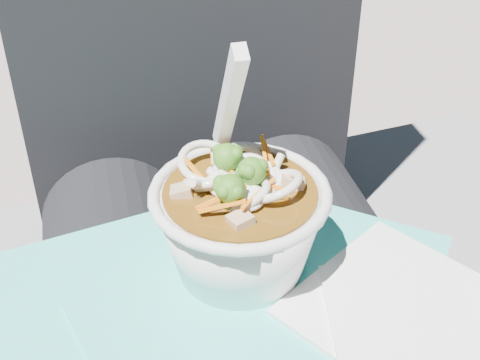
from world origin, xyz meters
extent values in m
cylinder|color=black|center=(0.10, 0.00, 0.51)|extent=(0.15, 0.48, 0.15)
cube|color=#2FC4B6|center=(-0.02, 0.02, 0.59)|extent=(0.23, 0.24, 0.00)
cube|color=#2FC4B6|center=(-0.04, 0.02, 0.59)|extent=(0.24, 0.24, 0.00)
cube|color=#2FC4B6|center=(-0.11, 0.03, 0.59)|extent=(0.20, 0.20, 0.00)
cube|color=#2FC4B6|center=(0.03, -0.06, 0.59)|extent=(0.17, 0.19, 0.00)
cube|color=#2FC4B6|center=(-0.05, -0.03, 0.59)|extent=(0.20, 0.20, 0.00)
cube|color=#2FC4B6|center=(0.09, 0.01, 0.60)|extent=(0.17, 0.18, 0.00)
cube|color=#2FC4B6|center=(0.00, -0.04, 0.60)|extent=(0.19, 0.19, 0.00)
cube|color=white|center=(0.10, -0.05, 0.60)|extent=(0.20, 0.20, 0.00)
cube|color=white|center=(0.10, -0.06, 0.61)|extent=(0.13, 0.13, 0.00)
torus|color=silver|center=(0.00, 0.03, 0.67)|extent=(0.14, 0.14, 0.01)
cylinder|color=#4F300B|center=(0.00, 0.03, 0.67)|extent=(0.11, 0.11, 0.01)
torus|color=silver|center=(0.02, 0.02, 0.68)|extent=(0.06, 0.06, 0.03)
torus|color=silver|center=(0.01, 0.04, 0.68)|extent=(0.04, 0.04, 0.03)
torus|color=silver|center=(-0.02, 0.05, 0.68)|extent=(0.06, 0.06, 0.02)
torus|color=silver|center=(-0.01, 0.03, 0.67)|extent=(0.05, 0.05, 0.02)
torus|color=silver|center=(0.00, 0.02, 0.68)|extent=(0.04, 0.05, 0.04)
torus|color=silver|center=(0.00, 0.04, 0.68)|extent=(0.06, 0.06, 0.02)
torus|color=silver|center=(-0.01, 0.03, 0.68)|extent=(0.04, 0.04, 0.02)
torus|color=silver|center=(0.01, 0.03, 0.68)|extent=(0.05, 0.05, 0.01)
torus|color=silver|center=(0.01, 0.05, 0.67)|extent=(0.06, 0.05, 0.04)
torus|color=silver|center=(-0.02, 0.04, 0.68)|extent=(0.06, 0.06, 0.03)
torus|color=silver|center=(0.01, 0.02, 0.68)|extent=(0.04, 0.04, 0.02)
cylinder|color=silver|center=(0.01, 0.04, 0.68)|extent=(0.03, 0.03, 0.01)
cylinder|color=silver|center=(-0.02, 0.03, 0.68)|extent=(0.03, 0.02, 0.02)
cylinder|color=silver|center=(-0.03, 0.03, 0.68)|extent=(0.03, 0.03, 0.02)
cylinder|color=silver|center=(0.03, 0.04, 0.68)|extent=(0.02, 0.02, 0.02)
cylinder|color=silver|center=(-0.01, 0.03, 0.68)|extent=(0.03, 0.03, 0.01)
cylinder|color=#649A4A|center=(0.01, 0.03, 0.68)|extent=(0.01, 0.01, 0.01)
sphere|color=#286016|center=(0.01, 0.03, 0.69)|extent=(0.02, 0.02, 0.02)
sphere|color=#286016|center=(0.00, 0.02, 0.70)|extent=(0.01, 0.01, 0.01)
sphere|color=#286016|center=(0.00, 0.02, 0.69)|extent=(0.01, 0.01, 0.01)
sphere|color=#286016|center=(0.00, 0.03, 0.69)|extent=(0.01, 0.01, 0.01)
sphere|color=#286016|center=(0.01, 0.03, 0.69)|extent=(0.01, 0.01, 0.01)
cylinder|color=#649A4A|center=(-0.01, 0.05, 0.68)|extent=(0.01, 0.01, 0.01)
sphere|color=#286016|center=(-0.01, 0.05, 0.69)|extent=(0.02, 0.02, 0.02)
sphere|color=#286016|center=(-0.01, 0.05, 0.69)|extent=(0.01, 0.01, 0.01)
sphere|color=#286016|center=(0.00, 0.04, 0.69)|extent=(0.01, 0.01, 0.01)
sphere|color=#286016|center=(0.00, 0.05, 0.69)|extent=(0.01, 0.01, 0.01)
sphere|color=#286016|center=(0.00, 0.05, 0.69)|extent=(0.01, 0.01, 0.01)
cylinder|color=#649A4A|center=(-0.02, 0.01, 0.68)|extent=(0.01, 0.01, 0.01)
sphere|color=#286016|center=(-0.02, 0.01, 0.69)|extent=(0.02, 0.02, 0.02)
sphere|color=#286016|center=(-0.02, 0.01, 0.69)|extent=(0.01, 0.01, 0.01)
sphere|color=#286016|center=(-0.02, 0.01, 0.69)|extent=(0.01, 0.01, 0.01)
sphere|color=#286016|center=(-0.02, 0.00, 0.69)|extent=(0.01, 0.01, 0.01)
sphere|color=#286016|center=(-0.01, 0.00, 0.69)|extent=(0.01, 0.01, 0.01)
cube|color=orange|center=(-0.02, 0.01, 0.69)|extent=(0.04, 0.01, 0.01)
cube|color=orange|center=(0.01, 0.01, 0.68)|extent=(0.03, 0.01, 0.01)
cube|color=orange|center=(0.02, 0.05, 0.69)|extent=(0.01, 0.05, 0.01)
cube|color=orange|center=(-0.02, 0.00, 0.68)|extent=(0.03, 0.01, 0.01)
cube|color=orange|center=(0.03, 0.06, 0.68)|extent=(0.01, 0.04, 0.01)
cube|color=orange|center=(-0.01, 0.04, 0.68)|extent=(0.02, 0.04, 0.00)
cube|color=orange|center=(-0.03, 0.04, 0.68)|extent=(0.02, 0.04, 0.02)
cube|color=orange|center=(0.01, 0.01, 0.68)|extent=(0.03, 0.03, 0.00)
cube|color=orange|center=(0.01, 0.02, 0.68)|extent=(0.03, 0.03, 0.01)
cube|color=#A67F5D|center=(0.04, 0.02, 0.68)|extent=(0.02, 0.02, 0.02)
cube|color=#A67F5D|center=(-0.01, 0.06, 0.68)|extent=(0.02, 0.02, 0.02)
cube|color=#A67F5D|center=(-0.05, 0.03, 0.67)|extent=(0.02, 0.02, 0.01)
cube|color=#A67F5D|center=(-0.01, -0.01, 0.68)|extent=(0.02, 0.02, 0.01)
ellipsoid|color=white|center=(0.00, 0.02, 0.68)|extent=(0.03, 0.04, 0.01)
cube|color=white|center=(0.00, 0.06, 0.73)|extent=(0.01, 0.08, 0.12)
camera|label=1|loc=(-0.10, -0.36, 0.96)|focal=50.00mm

